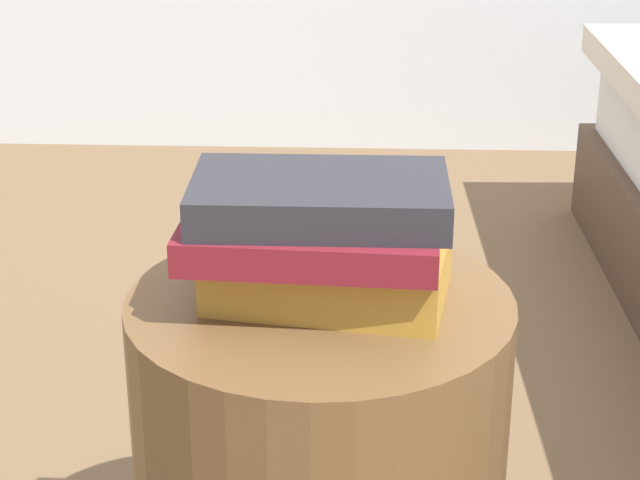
% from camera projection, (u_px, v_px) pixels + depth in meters
% --- Properties ---
extents(book_ochre, '(0.27, 0.19, 0.06)m').
position_uv_depth(book_ochre, '(328.00, 270.00, 1.20)').
color(book_ochre, '#B7842D').
rests_on(book_ochre, side_table).
extents(book_maroon, '(0.27, 0.19, 0.04)m').
position_uv_depth(book_maroon, '(311.00, 233.00, 1.17)').
color(book_maroon, maroon).
rests_on(book_maroon, book_ochre).
extents(book_charcoal, '(0.26, 0.16, 0.04)m').
position_uv_depth(book_charcoal, '(324.00, 198.00, 1.15)').
color(book_charcoal, '#28282D').
rests_on(book_charcoal, book_maroon).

